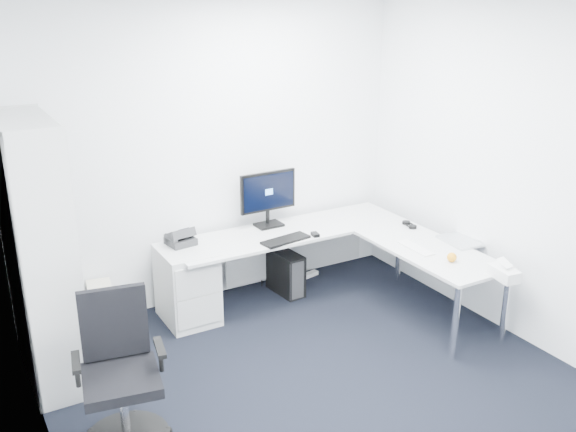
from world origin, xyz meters
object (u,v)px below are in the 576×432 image
monitor (269,199)px  task_chair (121,376)px  laptop (461,228)px  l_desk (308,275)px  bookshelf (39,253)px

monitor → task_chair: bearing=-141.6°
monitor → laptop: (1.24, -1.17, -0.14)m
monitor → laptop: monitor is taller
l_desk → monitor: size_ratio=4.01×
task_chair → monitor: (1.82, 1.51, 0.42)m
bookshelf → monitor: bearing=12.3°
laptop → l_desk: bearing=154.4°
l_desk → monitor: 0.78m
l_desk → laptop: (1.12, -0.67, 0.45)m
task_chair → laptop: (3.06, 0.34, 0.29)m
task_chair → laptop: bearing=16.5°
l_desk → monitor: monitor is taller
monitor → laptop: 1.71m
l_desk → bookshelf: (-2.17, 0.05, 0.64)m
monitor → l_desk: bearing=-78.1°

